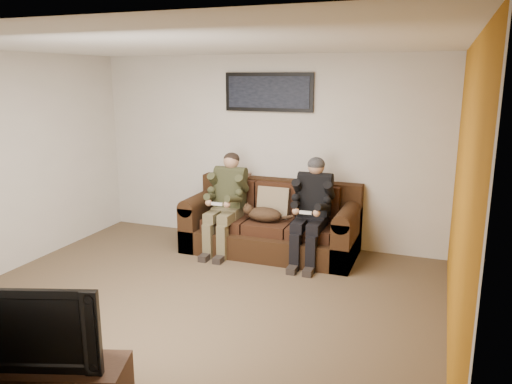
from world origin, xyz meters
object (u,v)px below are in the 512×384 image
at_px(person_left, 227,197).
at_px(framed_poster, 269,92).
at_px(person_right, 312,204).
at_px(cat, 263,214).
at_px(sofa, 272,225).
at_px(television, 30,324).

bearing_deg(person_left, framed_poster, 56.16).
relative_size(person_right, cat, 2.00).
relative_size(sofa, television, 2.20).
bearing_deg(television, cat, 65.49).
bearing_deg(sofa, television, -96.65).
relative_size(person_left, television, 1.27).
xyz_separation_m(sofa, cat, (-0.06, -0.20, 0.20)).
height_order(framed_poster, television, framed_poster).
distance_m(person_right, cat, 0.68).
bearing_deg(person_left, television, -87.69).
bearing_deg(cat, person_right, 0.75).
relative_size(sofa, person_left, 1.73).
height_order(person_left, cat, person_left).
distance_m(person_left, cat, 0.55).
bearing_deg(sofa, cat, -107.94).
xyz_separation_m(sofa, person_left, (-0.59, -0.19, 0.39)).
height_order(sofa, television, television).
relative_size(framed_poster, television, 1.21).
distance_m(person_right, television, 3.74).
height_order(cat, framed_poster, framed_poster).
height_order(sofa, framed_poster, framed_poster).
bearing_deg(sofa, framed_poster, 117.46).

